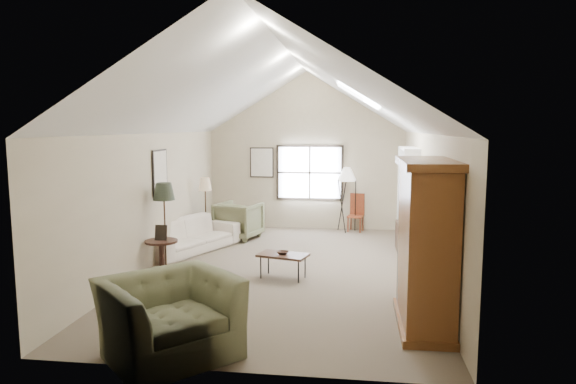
# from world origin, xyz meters

# --- Properties ---
(room_shell) EXTENTS (5.01, 8.01, 4.00)m
(room_shell) POSITION_xyz_m (0.00, 0.00, 3.21)
(room_shell) COLOR #6B604C
(room_shell) RESTS_ON ground
(window) EXTENTS (1.72, 0.08, 1.42)m
(window) POSITION_xyz_m (0.10, 3.96, 1.45)
(window) COLOR black
(window) RESTS_ON room_shell
(skylight) EXTENTS (0.80, 1.20, 0.52)m
(skylight) POSITION_xyz_m (1.30, 0.90, 3.22)
(skylight) COLOR white
(skylight) RESTS_ON room_shell
(wall_art) EXTENTS (1.97, 3.71, 0.88)m
(wall_art) POSITION_xyz_m (-1.88, 1.94, 1.73)
(wall_art) COLOR black
(wall_art) RESTS_ON room_shell
(armoire) EXTENTS (0.60, 1.50, 2.20)m
(armoire) POSITION_xyz_m (2.18, -2.40, 1.10)
(armoire) COLOR brown
(armoire) RESTS_ON ground
(tv_alcove) EXTENTS (0.32, 1.30, 2.10)m
(tv_alcove) POSITION_xyz_m (2.34, 1.60, 1.15)
(tv_alcove) COLOR white
(tv_alcove) RESTS_ON ground
(media_console) EXTENTS (0.34, 1.18, 0.60)m
(media_console) POSITION_xyz_m (2.32, 1.60, 0.30)
(media_console) COLOR #382316
(media_console) RESTS_ON ground
(tv_panel) EXTENTS (0.05, 0.90, 0.55)m
(tv_panel) POSITION_xyz_m (2.32, 1.60, 0.92)
(tv_panel) COLOR black
(tv_panel) RESTS_ON media_console
(sofa) EXTENTS (1.80, 2.53, 0.69)m
(sofa) POSITION_xyz_m (-2.20, 1.17, 0.34)
(sofa) COLOR silver
(sofa) RESTS_ON ground
(armchair_near) EXTENTS (1.87, 1.87, 0.92)m
(armchair_near) POSITION_xyz_m (-0.84, -3.70, 0.46)
(armchair_near) COLOR #666748
(armchair_near) RESTS_ON ground
(armchair_far) EXTENTS (1.14, 1.16, 0.86)m
(armchair_far) POSITION_xyz_m (-1.45, 2.54, 0.43)
(armchair_far) COLOR #696D4C
(armchair_far) RESTS_ON ground
(coffee_table) EXTENTS (0.93, 0.66, 0.43)m
(coffee_table) POSITION_xyz_m (0.03, -0.51, 0.21)
(coffee_table) COLOR #3E2319
(coffee_table) RESTS_ON ground
(bowl) EXTENTS (0.25, 0.25, 0.05)m
(bowl) POSITION_xyz_m (0.03, -0.51, 0.45)
(bowl) COLOR #3A2318
(bowl) RESTS_ON coffee_table
(side_table) EXTENTS (0.78, 0.78, 0.59)m
(side_table) POSITION_xyz_m (-2.20, -0.43, 0.30)
(side_table) COLOR #321C14
(side_table) RESTS_ON ground
(side_chair) EXTENTS (0.44, 0.44, 0.95)m
(side_chair) POSITION_xyz_m (1.29, 3.70, 0.47)
(side_chair) COLOR brown
(side_chair) RESTS_ON ground
(tripod_lamp) EXTENTS (0.61, 0.61, 1.64)m
(tripod_lamp) POSITION_xyz_m (1.05, 3.65, 0.82)
(tripod_lamp) COLOR white
(tripod_lamp) RESTS_ON ground
(dark_lamp) EXTENTS (0.52, 0.52, 1.64)m
(dark_lamp) POSITION_xyz_m (-2.20, -0.23, 0.82)
(dark_lamp) COLOR black
(dark_lamp) RESTS_ON ground
(tan_lamp) EXTENTS (0.39, 0.39, 1.48)m
(tan_lamp) POSITION_xyz_m (-2.20, 2.37, 0.74)
(tan_lamp) COLOR tan
(tan_lamp) RESTS_ON ground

